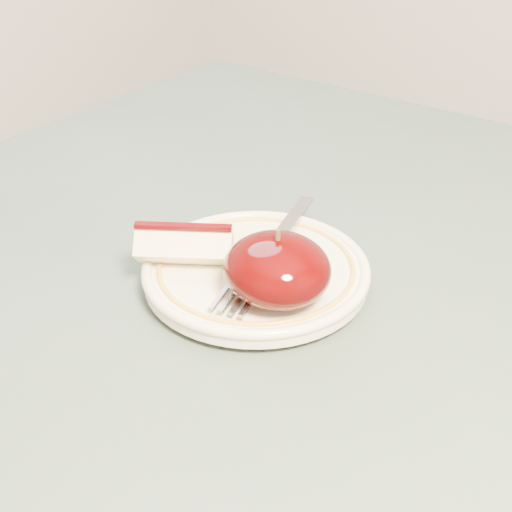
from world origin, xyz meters
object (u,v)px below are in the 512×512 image
Objects in this scene: apple_half at (277,269)px; plate at (256,271)px; fork at (269,252)px; table at (296,360)px.

plate is at bearing 145.84° from apple_half.
plate is 0.02m from fork.
table is 4.66× the size of fork.
plate is at bearing -130.60° from table.
table is at bearing 104.86° from apple_half.
table is 4.84× the size of plate.
apple_half reaches higher than table.
fork is (-0.04, 0.04, -0.02)m from apple_half.
fork is at bearing 89.56° from plate.
apple_half is at bearing -34.16° from plate.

